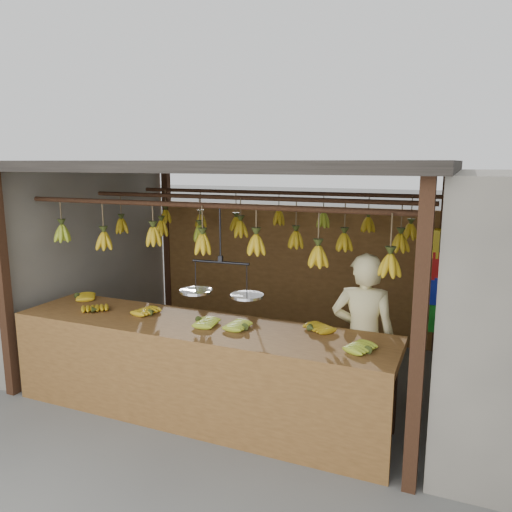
% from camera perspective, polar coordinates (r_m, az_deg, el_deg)
% --- Properties ---
extents(ground, '(80.00, 80.00, 0.00)m').
position_cam_1_polar(ground, '(5.97, -1.16, -12.85)').
color(ground, '#5B5B57').
extents(stall, '(4.30, 3.30, 2.40)m').
position_cam_1_polar(stall, '(5.79, 0.11, 6.59)').
color(stall, black).
rests_on(stall, ground).
extents(neighbor_left, '(3.00, 3.00, 2.30)m').
position_cam_1_polar(neighbor_left, '(7.79, -26.12, 0.47)').
color(neighbor_left, slate).
rests_on(neighbor_left, ground).
extents(counter, '(3.70, 0.84, 0.96)m').
position_cam_1_polar(counter, '(4.69, -7.43, -10.33)').
color(counter, brown).
rests_on(counter, ground).
extents(hanging_bananas, '(3.57, 2.25, 0.39)m').
position_cam_1_polar(hanging_bananas, '(5.53, -1.18, 2.72)').
color(hanging_bananas, '#92A523').
rests_on(hanging_bananas, ground).
extents(balance_scale, '(0.81, 0.34, 0.83)m').
position_cam_1_polar(balance_scale, '(4.63, -4.03, -3.85)').
color(balance_scale, black).
rests_on(balance_scale, ground).
extents(vendor, '(0.62, 0.44, 1.59)m').
position_cam_1_polar(vendor, '(4.74, 12.12, -9.17)').
color(vendor, beige).
rests_on(vendor, ground).
extents(bag_bundles, '(0.08, 0.26, 1.26)m').
position_cam_1_polar(bag_bundles, '(6.50, 19.76, -2.42)').
color(bag_bundles, yellow).
rests_on(bag_bundles, ground).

